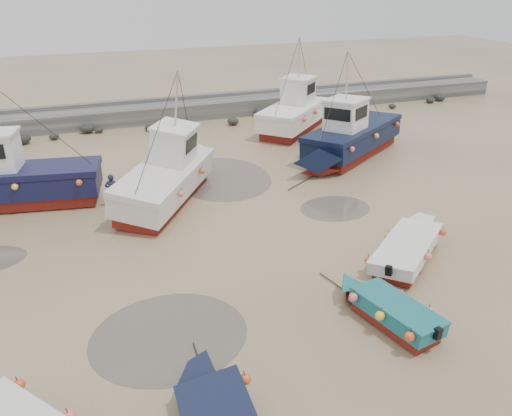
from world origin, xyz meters
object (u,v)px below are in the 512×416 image
(dinghy_3, at_px, (411,245))
(dinghy_2, at_px, (387,306))
(cabin_boat_3, at_px, (296,111))
(cabin_boat_0, at_px, (8,179))
(cabin_boat_1, at_px, (167,173))
(cabin_boat_2, at_px, (349,137))
(person, at_px, (114,206))

(dinghy_3, bearing_deg, dinghy_2, -83.68)
(cabin_boat_3, bearing_deg, cabin_boat_0, -112.21)
(dinghy_2, xyz_separation_m, cabin_boat_1, (-4.77, 12.02, 0.76))
(cabin_boat_1, height_order, cabin_boat_2, same)
(dinghy_3, distance_m, cabin_boat_3, 17.90)
(cabin_boat_0, height_order, cabin_boat_3, same)
(person, bearing_deg, dinghy_2, 124.72)
(dinghy_2, distance_m, cabin_boat_2, 15.70)
(cabin_boat_1, height_order, person, cabin_boat_1)
(dinghy_3, bearing_deg, person, -168.05)
(dinghy_3, bearing_deg, cabin_boat_3, 132.32)
(cabin_boat_0, height_order, person, cabin_boat_0)
(dinghy_2, xyz_separation_m, person, (-7.47, 11.88, -0.57))
(cabin_boat_2, bearing_deg, cabin_boat_1, 68.21)
(cabin_boat_0, relative_size, cabin_boat_3, 1.30)
(dinghy_2, relative_size, person, 3.10)
(dinghy_3, height_order, cabin_boat_2, cabin_boat_2)
(dinghy_2, relative_size, cabin_boat_2, 0.51)
(dinghy_2, bearing_deg, cabin_boat_3, 59.77)
(cabin_boat_0, height_order, cabin_boat_2, same)
(dinghy_3, relative_size, person, 3.44)
(person, bearing_deg, cabin_boat_3, -144.04)
(dinghy_2, distance_m, dinghy_3, 4.42)
(dinghy_2, relative_size, cabin_boat_3, 0.64)
(dinghy_2, distance_m, cabin_boat_1, 12.95)
(dinghy_2, xyz_separation_m, cabin_boat_0, (-12.01, 13.67, 0.77))
(cabin_boat_0, relative_size, cabin_boat_2, 1.03)
(dinghy_3, height_order, cabin_boat_0, cabin_boat_0)
(cabin_boat_0, height_order, cabin_boat_1, same)
(dinghy_3, xyz_separation_m, cabin_boat_1, (-7.91, 8.90, 0.79))
(person, bearing_deg, cabin_boat_2, -167.85)
(dinghy_3, distance_m, cabin_boat_0, 18.48)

